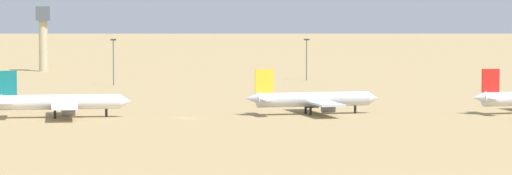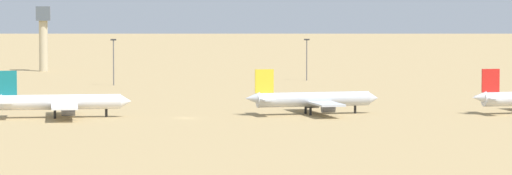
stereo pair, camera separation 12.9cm
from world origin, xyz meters
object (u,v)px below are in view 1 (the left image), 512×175
object	(u,v)px
control_tower	(43,32)
light_pole_mid	(113,58)
parked_jet_teal_3	(59,102)
parked_jet_yellow_4	(312,99)
light_pole_east	(307,56)

from	to	relation	value
control_tower	light_pole_mid	distance (m)	86.75
parked_jet_teal_3	parked_jet_yellow_4	world-z (taller)	parked_jet_teal_3
parked_jet_teal_3	parked_jet_yellow_4	bearing A→B (deg)	0.04
parked_jet_yellow_4	light_pole_east	world-z (taller)	light_pole_east
parked_jet_yellow_4	light_pole_east	size ratio (longest dim) A/B	2.38
parked_jet_yellow_4	light_pole_mid	distance (m)	118.54
parked_jet_yellow_4	parked_jet_teal_3	bearing A→B (deg)	174.44
parked_jet_yellow_4	light_pole_east	xyz separation A→B (m)	(20.16, 127.04, 4.51)
parked_jet_teal_3	parked_jet_yellow_4	size ratio (longest dim) A/B	1.00
light_pole_mid	light_pole_east	bearing A→B (deg)	14.86
light_pole_mid	light_pole_east	size ratio (longest dim) A/B	1.05
parked_jet_yellow_4	light_pole_mid	size ratio (longest dim) A/B	2.26
light_pole_mid	parked_jet_teal_3	bearing A→B (deg)	-97.82
control_tower	light_pole_mid	world-z (taller)	control_tower
parked_jet_yellow_4	control_tower	size ratio (longest dim) A/B	1.36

